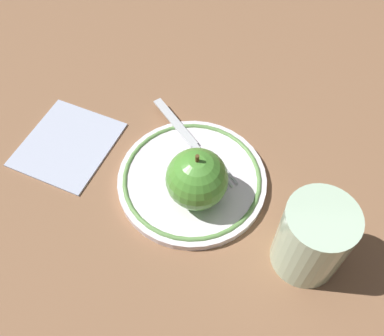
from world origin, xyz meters
name	(u,v)px	position (x,y,z in m)	size (l,w,h in m)	color
ground_plane	(207,194)	(0.00, 0.00, 0.00)	(2.00, 2.00, 0.00)	#8E6344
plate	(192,179)	(0.02, 0.02, 0.01)	(0.20, 0.20, 0.01)	white
apple_red_whole	(197,179)	(-0.01, 0.01, 0.05)	(0.08, 0.08, 0.09)	#539D37
fork	(189,138)	(0.08, 0.03, 0.02)	(0.16, 0.12, 0.00)	silver
drinking_glass	(313,238)	(-0.08, -0.12, 0.05)	(0.08, 0.08, 0.10)	silver
napkin_folded	(68,144)	(0.07, 0.20, 0.00)	(0.13, 0.12, 0.01)	silver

